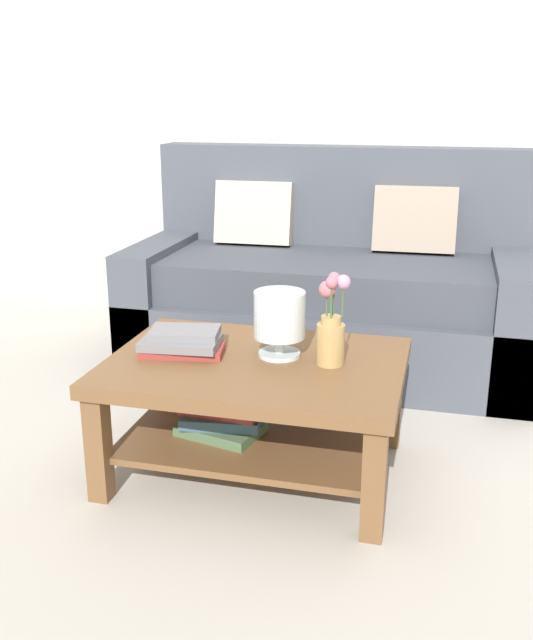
{
  "coord_description": "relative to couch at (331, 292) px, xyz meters",
  "views": [
    {
      "loc": [
        0.6,
        -2.55,
        1.31
      ],
      "look_at": [
        -0.02,
        -0.15,
        0.53
      ],
      "focal_mm": 40.15,
      "sensor_mm": 36.0,
      "label": 1
    }
  ],
  "objects": [
    {
      "name": "ground_plane",
      "position": [
        -0.05,
        -0.89,
        -0.36
      ],
      "size": [
        10.0,
        10.0,
        0.0
      ],
      "primitive_type": "plane",
      "color": "#B7B2A8"
    },
    {
      "name": "back_wall",
      "position": [
        -0.05,
        0.76,
        0.99
      ],
      "size": [
        6.4,
        0.12,
        2.7
      ],
      "primitive_type": "cube",
      "color": "beige",
      "rests_on": "ground"
    },
    {
      "name": "couch",
      "position": [
        0.0,
        0.0,
        0.0
      ],
      "size": [
        1.93,
        0.9,
        1.06
      ],
      "color": "#474C56",
      "rests_on": "ground"
    },
    {
      "name": "coffee_table",
      "position": [
        -0.08,
        -1.19,
        -0.06
      ],
      "size": [
        1.02,
        0.75,
        0.43
      ],
      "color": "brown",
      "rests_on": "ground"
    },
    {
      "name": "book_stack_main",
      "position": [
        -0.34,
        -1.19,
        0.1
      ],
      "size": [
        0.31,
        0.23,
        0.08
      ],
      "color": "#993833",
      "rests_on": "coffee_table"
    },
    {
      "name": "glass_hurricane_vase",
      "position": [
        0.0,
        -1.13,
        0.21
      ],
      "size": [
        0.18,
        0.18,
        0.23
      ],
      "color": "silver",
      "rests_on": "coffee_table"
    },
    {
      "name": "flower_pitcher",
      "position": [
        0.19,
        -1.17,
        0.19
      ],
      "size": [
        0.11,
        0.1,
        0.32
      ],
      "color": "tan",
      "rests_on": "coffee_table"
    }
  ]
}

